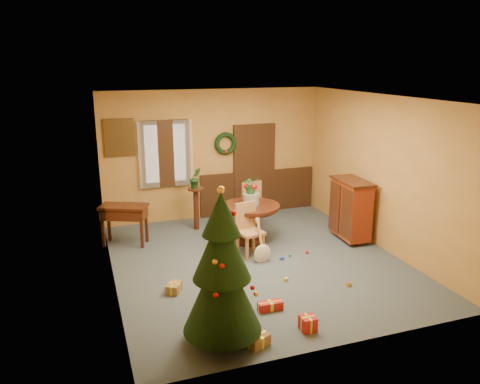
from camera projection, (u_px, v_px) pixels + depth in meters
name	position (u px, v px, depth m)	size (l,w,h in m)	color
room_envelope	(223.00, 169.00, 10.64)	(5.50, 5.50, 5.50)	#36434F
dining_table	(251.00, 216.00, 9.19)	(1.13, 1.13, 0.78)	black
urn	(251.00, 199.00, 9.10)	(0.32, 0.32, 0.23)	slate
centerpiece_plant	(251.00, 184.00, 9.02)	(0.32, 0.28, 0.36)	#1E4C23
chair_near	(248.00, 227.00, 8.61)	(0.50, 0.50, 0.98)	olive
chair_far	(249.00, 202.00, 10.03)	(0.51, 0.51, 1.04)	olive
guitar	(263.00, 242.00, 8.29)	(0.32, 0.15, 0.76)	beige
plant_stand	(196.00, 204.00, 9.90)	(0.35, 0.35, 0.91)	black
stand_plant	(195.00, 178.00, 9.74)	(0.24, 0.20, 0.44)	#19471E
christmas_tree	(222.00, 271.00, 5.76)	(1.01, 1.01, 2.07)	#382111
writing_desk	(124.00, 215.00, 9.06)	(1.01, 0.78, 0.80)	black
sideboard	(351.00, 208.00, 9.30)	(0.55, 0.99, 1.24)	#61160B
gift_a	(257.00, 340.00, 5.92)	(0.34, 0.30, 0.15)	brown
gift_b	(308.00, 323.00, 6.25)	(0.20, 0.20, 0.20)	#A21915
gift_c	(174.00, 288.00, 7.29)	(0.30, 0.33, 0.15)	brown
gift_d	(270.00, 306.00, 6.78)	(0.37, 0.15, 0.13)	#A21915
toy_a	(282.00, 259.00, 8.49)	(0.08, 0.05, 0.05)	#2641A5
toy_b	(290.00, 255.00, 8.63)	(0.06, 0.06, 0.06)	#23813F
toy_c	(286.00, 279.00, 7.68)	(0.08, 0.05, 0.05)	gold
toy_d	(307.00, 252.00, 8.75)	(0.06, 0.06, 0.06)	red
toy_e	(349.00, 285.00, 7.49)	(0.08, 0.05, 0.05)	gold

